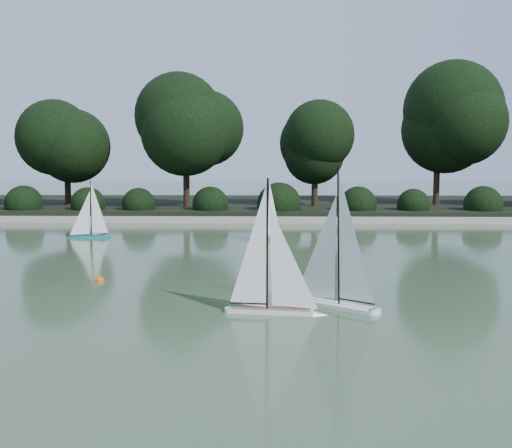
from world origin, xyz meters
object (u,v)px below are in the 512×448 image
(sailboat_orange, at_px, (263,230))
(race_buoy, at_px, (100,281))
(sailboat_white_a, at_px, (328,283))
(sailboat_teal, at_px, (86,228))
(sailboat_white_b, at_px, (279,292))

(sailboat_orange, relative_size, race_buoy, 10.32)
(sailboat_white_a, xyz_separation_m, race_buoy, (-3.28, 1.54, -0.29))
(sailboat_white_a, bearing_deg, sailboat_teal, 126.62)
(sailboat_white_a, distance_m, sailboat_white_b, 0.73)
(sailboat_orange, bearing_deg, sailboat_white_a, -81.73)
(sailboat_white_a, bearing_deg, sailboat_orange, 98.27)
(sailboat_white_a, relative_size, sailboat_white_b, 1.09)
(sailboat_white_b, height_order, sailboat_teal, sailboat_white_b)
(sailboat_white_a, xyz_separation_m, sailboat_orange, (-0.90, 6.21, -0.06))
(sailboat_teal, height_order, race_buoy, sailboat_teal)
(sailboat_teal, bearing_deg, sailboat_white_a, -53.38)
(sailboat_orange, height_order, race_buoy, sailboat_orange)
(sailboat_teal, xyz_separation_m, race_buoy, (1.70, -5.15, -0.22))
(sailboat_orange, height_order, sailboat_teal, sailboat_orange)
(sailboat_white_a, height_order, sailboat_orange, sailboat_white_a)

